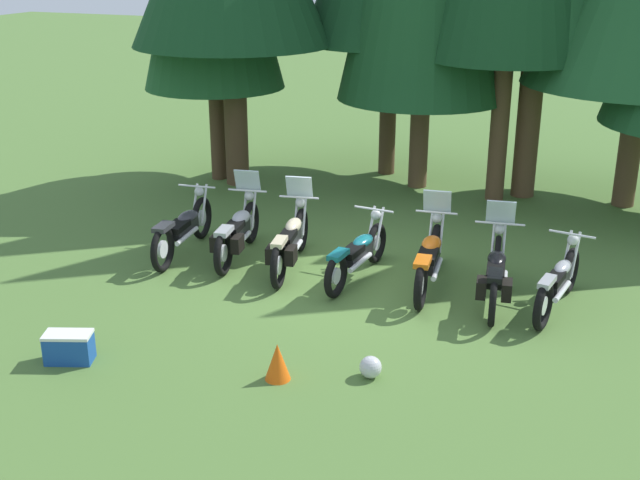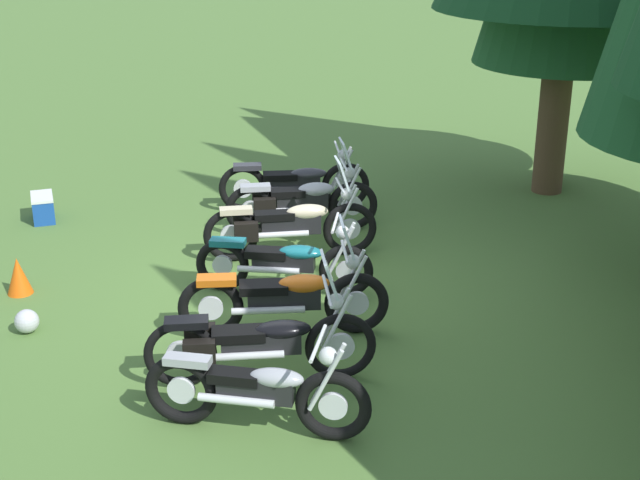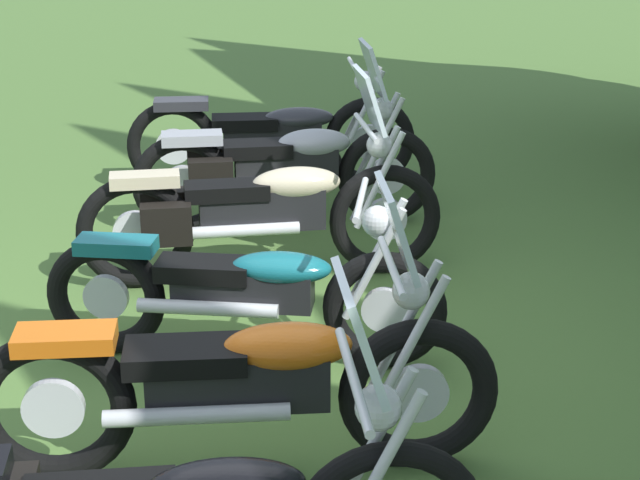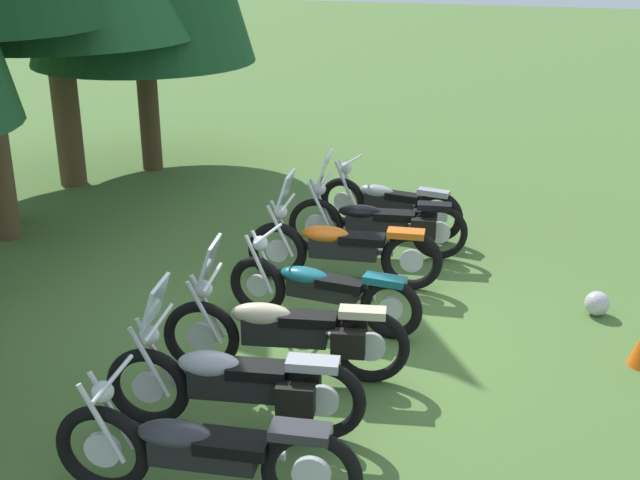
# 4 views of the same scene
# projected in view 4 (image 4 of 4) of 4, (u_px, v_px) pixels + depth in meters

# --- Properties ---
(ground_plane) EXTENTS (80.00, 80.00, 0.00)m
(ground_plane) POSITION_uv_depth(u_px,v_px,m) (324.00, 327.00, 9.03)
(ground_plane) COLOR #4C7033
(motorcycle_0) EXTENTS (0.69, 2.39, 1.03)m
(motorcycle_0) POSITION_uv_depth(u_px,v_px,m) (203.00, 452.00, 6.11)
(motorcycle_0) COLOR black
(motorcycle_0) RESTS_ON ground_plane
(motorcycle_1) EXTENTS (0.81, 2.27, 1.38)m
(motorcycle_1) POSITION_uv_depth(u_px,v_px,m) (236.00, 383.00, 6.99)
(motorcycle_1) COLOR black
(motorcycle_1) RESTS_ON ground_plane
(motorcycle_2) EXTENTS (0.82, 2.38, 1.39)m
(motorcycle_2) POSITION_uv_depth(u_px,v_px,m) (287.00, 331.00, 7.87)
(motorcycle_2) COLOR black
(motorcycle_2) RESTS_ON ground_plane
(motorcycle_3) EXTENTS (0.68, 2.26, 1.00)m
(motorcycle_3) POSITION_uv_depth(u_px,v_px,m) (321.00, 289.00, 8.93)
(motorcycle_3) COLOR black
(motorcycle_3) RESTS_ON ground_plane
(motorcycle_4) EXTENTS (0.67, 2.40, 1.38)m
(motorcycle_4) POSITION_uv_depth(u_px,v_px,m) (341.00, 247.00, 9.95)
(motorcycle_4) COLOR black
(motorcycle_4) RESTS_ON ground_plane
(motorcycle_5) EXTENTS (0.82, 2.37, 1.38)m
(motorcycle_5) POSITION_uv_depth(u_px,v_px,m) (379.00, 221.00, 10.83)
(motorcycle_5) COLOR black
(motorcycle_5) RESTS_ON ground_plane
(motorcycle_6) EXTENTS (0.68, 2.16, 1.01)m
(motorcycle_6) POSITION_uv_depth(u_px,v_px,m) (388.00, 204.00, 11.66)
(motorcycle_6) COLOR black
(motorcycle_6) RESTS_ON ground_plane
(dropped_helmet) EXTENTS (0.28, 0.28, 0.28)m
(dropped_helmet) POSITION_uv_depth(u_px,v_px,m) (597.00, 303.00, 9.26)
(dropped_helmet) COLOR silver
(dropped_helmet) RESTS_ON ground_plane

